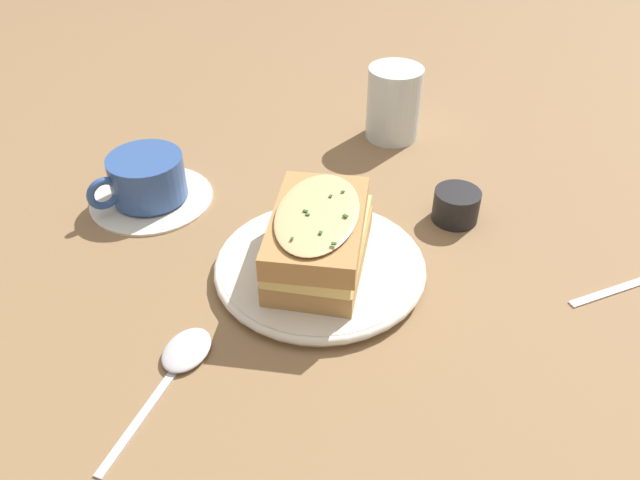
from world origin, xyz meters
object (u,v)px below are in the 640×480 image
Objects in this scene: water_glass at (394,103)px; condiment_pot at (456,206)px; sandwich at (319,237)px; teacup_with_saucer at (147,182)px; spoon at (181,357)px; dinner_plate at (320,267)px.

water_glass is 1.89× the size of condiment_pot.
sandwich is 0.25m from teacup_with_saucer.
sandwich is 0.18m from spoon.
sandwich is at bearing 107.25° from teacup_with_saucer.
spoon is at bearing -144.07° from condiment_pot.
condiment_pot is (0.37, -0.05, -0.01)m from teacup_with_saucer.
dinner_plate is at bearing -150.10° from condiment_pot.
sandwich reaches higher than teacup_with_saucer.
condiment_pot is (0.16, 0.09, 0.01)m from dinner_plate.
sandwich reaches higher than spoon.
teacup_with_saucer is at bearing 172.57° from condiment_pot.
condiment_pot is (0.05, -0.20, -0.03)m from water_glass.
spoon is at bearing -137.76° from sandwich.
condiment_pot reaches higher than dinner_plate.
dinner_plate is 1.31× the size of sandwich.
water_glass is 0.21m from condiment_pot.
water_glass reaches higher than condiment_pot.
dinner_plate is 1.40× the size of spoon.
water_glass reaches higher than sandwich.
water_glass is at bearing 168.28° from teacup_with_saucer.
sandwich is 0.19m from condiment_pot.
condiment_pot is at bearing 29.90° from dinner_plate.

